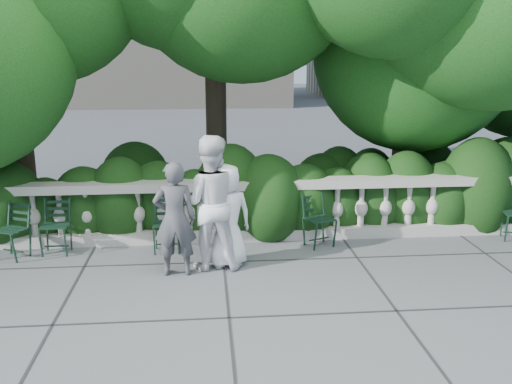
{
  "coord_description": "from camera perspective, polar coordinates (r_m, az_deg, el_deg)",
  "views": [
    {
      "loc": [
        -0.74,
        -7.06,
        3.03
      ],
      "look_at": [
        0.0,
        1.0,
        1.0
      ],
      "focal_mm": 40.0,
      "sensor_mm": 36.0,
      "label": 1
    }
  ],
  "objects": [
    {
      "name": "ground",
      "position": [
        7.72,
        0.68,
        -9.04
      ],
      "size": [
        90.0,
        90.0,
        0.0
      ],
      "primitive_type": "plane",
      "color": "#4C4E53",
      "rests_on": "ground"
    },
    {
      "name": "balustrade",
      "position": [
        9.25,
        -0.45,
        -1.89
      ],
      "size": [
        12.0,
        0.44,
        1.0
      ],
      "color": "#9E998E",
      "rests_on": "ground"
    },
    {
      "name": "shrub_hedge",
      "position": [
        10.53,
        -0.99,
        -2.64
      ],
      "size": [
        15.0,
        2.6,
        1.7
      ],
      "primitive_type": null,
      "color": "black",
      "rests_on": "ground"
    },
    {
      "name": "chair_a",
      "position": [
        9.2,
        -23.64,
        -6.39
      ],
      "size": [
        0.6,
        0.62,
        0.84
      ],
      "primitive_type": null,
      "rotation": [
        0.0,
        0.0,
        -0.44
      ],
      "color": "black",
      "rests_on": "ground"
    },
    {
      "name": "chair_b",
      "position": [
        9.14,
        -19.46,
        -6.13
      ],
      "size": [
        0.45,
        0.49,
        0.84
      ],
      "primitive_type": null,
      "rotation": [
        0.0,
        0.0,
        -0.02
      ],
      "color": "black",
      "rests_on": "ground"
    },
    {
      "name": "chair_c",
      "position": [
        8.81,
        -8.89,
        -6.21
      ],
      "size": [
        0.44,
        0.48,
        0.84
      ],
      "primitive_type": null,
      "rotation": [
        0.0,
        0.0,
        -0.01
      ],
      "color": "black",
      "rests_on": "ground"
    },
    {
      "name": "chair_d",
      "position": [
        9.01,
        6.81,
        -5.66
      ],
      "size": [
        0.59,
        0.61,
        0.84
      ],
      "primitive_type": null,
      "rotation": [
        0.0,
        0.0,
        0.38
      ],
      "color": "black",
      "rests_on": "ground"
    },
    {
      "name": "person_businessman",
      "position": [
        8.08,
        -2.93,
        -2.37
      ],
      "size": [
        0.84,
        0.67,
        1.49
      ],
      "primitive_type": "imported",
      "rotation": [
        0.0,
        0.0,
        3.44
      ],
      "color": "white",
      "rests_on": "ground"
    },
    {
      "name": "person_woman_grey",
      "position": [
        7.81,
        -8.12,
        -2.69
      ],
      "size": [
        0.58,
        0.39,
        1.59
      ],
      "primitive_type": "imported",
      "rotation": [
        0.0,
        0.0,
        3.15
      ],
      "color": "#424347",
      "rests_on": "ground"
    },
    {
      "name": "person_casual_man",
      "position": [
        7.98,
        -4.65,
        -1.07
      ],
      "size": [
        0.96,
        0.76,
        1.9
      ],
      "primitive_type": "imported",
      "rotation": [
        0.0,
        0.0,
        3.1
      ],
      "color": "white",
      "rests_on": "ground"
    }
  ]
}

